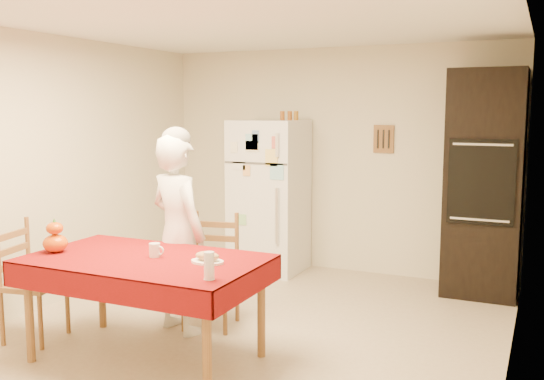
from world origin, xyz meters
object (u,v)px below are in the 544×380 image
Objects in this scene: oven_cabinet at (484,184)px; wine_glass at (209,266)px; dining_table at (145,267)px; coffee_mug at (155,250)px; chair_far at (213,265)px; pumpkin_lower at (55,243)px; bread_plate at (207,262)px; refrigerator at (269,196)px; chair_left at (27,277)px; seated_woman at (178,234)px.

oven_cabinet is 12.50× the size of wine_glass.
oven_cabinet reaches higher than wine_glass.
dining_table is 17.00× the size of coffee_mug.
pumpkin_lower is at bearing -138.87° from chair_far.
coffee_mug is at bearing 13.89° from pumpkin_lower.
dining_table is 7.08× the size of bread_plate.
wine_glass is (0.94, -2.93, -0.00)m from refrigerator.
wine_glass is (-1.34, -2.98, -0.25)m from oven_cabinet.
refrigerator is 2.85m from chair_left.
chair_left reaches higher than bread_plate.
seated_woman reaches higher than dining_table.
wine_glass is (0.82, -0.89, 0.04)m from seated_woman.
oven_cabinet reaches higher than bread_plate.
bread_plate is (-1.56, -2.63, -0.33)m from oven_cabinet.
seated_woman is 9.23× the size of wine_glass.
seated_woman is at bearing 51.25° from pumpkin_lower.
chair_left is at bearing 53.55° from seated_woman.
chair_far is 9.50× the size of coffee_mug.
chair_far is at bearing -105.19° from seated_woman.
chair_left is 3.96× the size of bread_plate.
wine_glass is (0.71, -0.30, 0.16)m from dining_table.
pumpkin_lower is at bearing -99.62° from refrigerator.
seated_woman is at bearing -86.54° from refrigerator.
chair_far is (0.30, -1.78, -0.34)m from refrigerator.
chair_left is 1.23m from seated_woman.
seated_woman reaches higher than bread_plate.
oven_cabinet is at bearing 52.67° from dining_table.
refrigerator is 3.08m from wine_glass.
refrigerator is at bearing 96.33° from coffee_mug.
oven_cabinet is at bearing -59.55° from chair_left.
pumpkin_lower is (-0.47, -2.78, -0.02)m from refrigerator.
seated_woman is at bearing 106.53° from coffee_mug.
wine_glass is (0.64, -1.15, 0.34)m from chair_far.
dining_table is at bearing 157.34° from wine_glass.
chair_left reaches higher than pumpkin_lower.
oven_cabinet is 9.17× the size of bread_plate.
wine_glass reaches higher than bread_plate.
chair_far is at bearing 85.57° from dining_table.
dining_table is 9.39× the size of pumpkin_lower.
refrigerator is 1.79× the size of chair_far.
oven_cabinet is at bearing 65.82° from wine_glass.
wine_glass is at bearing -6.26° from pumpkin_lower.
bread_plate is at bearing -96.54° from chair_left.
chair_left is 1.86m from wine_glass.
seated_woman is at bearing 132.49° from wine_glass.
refrigerator is at bearing 107.82° from wine_glass.
seated_woman is at bearing 137.66° from bread_plate.
oven_cabinet is 3.40m from dining_table.
chair_left is at bearing -176.88° from dining_table.
chair_far is (0.07, 0.85, -0.18)m from dining_table.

